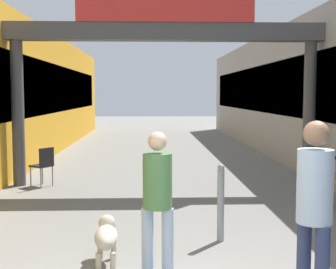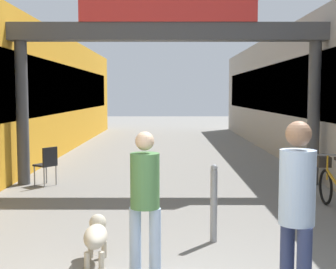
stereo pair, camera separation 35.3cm
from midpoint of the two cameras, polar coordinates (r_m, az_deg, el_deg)
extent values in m
cube|color=black|center=(15.12, -15.45, 5.50)|extent=(0.04, 23.40, 1.66)
cube|color=#9E9993|center=(15.64, 17.57, 4.66)|extent=(3.00, 26.00, 4.14)
cube|color=black|center=(15.21, 12.31, 5.56)|extent=(0.04, 23.40, 1.66)
cylinder|color=#4C4C4F|center=(11.20, -18.70, 2.43)|extent=(0.28, 0.28, 3.29)
cylinder|color=#4C4C4F|center=(11.30, 15.99, 2.52)|extent=(0.28, 0.28, 3.29)
cube|color=#4C4C4F|center=(10.82, -1.29, 12.39)|extent=(7.40, 0.44, 0.39)
cube|color=red|center=(10.70, -1.28, 15.27)|extent=(3.96, 0.10, 0.64)
cylinder|color=#A5BFE0|center=(5.61, -4.36, -12.73)|extent=(0.17, 0.17, 0.77)
cylinder|color=#A5BFE0|center=(5.56, -1.90, -12.89)|extent=(0.17, 0.17, 0.77)
cylinder|color=#4C7F47|center=(5.41, -3.17, -5.66)|extent=(0.40, 0.40, 0.64)
sphere|color=beige|center=(5.35, -3.19, -0.82)|extent=(0.26, 0.26, 0.22)
cylinder|color=navy|center=(4.93, 14.18, -14.88)|extent=(0.19, 0.19, 0.86)
cylinder|color=#A5BFE0|center=(4.64, 15.39, -6.12)|extent=(0.45, 0.45, 0.71)
sphere|color=#8C664C|center=(4.57, 15.53, 0.13)|extent=(0.32, 0.32, 0.24)
ellipsoid|color=beige|center=(5.94, -9.28, -12.26)|extent=(0.32, 0.67, 0.26)
sphere|color=beige|center=(6.20, -9.10, -10.65)|extent=(0.23, 0.23, 0.22)
sphere|color=white|center=(6.13, -9.15, -11.84)|extent=(0.17, 0.17, 0.16)
cylinder|color=beige|center=(6.20, -9.94, -13.79)|extent=(0.07, 0.07, 0.21)
cylinder|color=beige|center=(6.19, -8.30, -13.81)|extent=(0.07, 0.07, 0.21)
cylinder|color=beige|center=(5.84, -10.26, -15.02)|extent=(0.07, 0.07, 0.21)
cylinder|color=beige|center=(5.82, -8.51, -15.04)|extent=(0.07, 0.07, 0.21)
torus|color=black|center=(9.44, 17.50, -5.99)|extent=(0.05, 0.67, 0.67)
cube|color=gold|center=(8.94, 18.65, -5.45)|extent=(0.04, 0.94, 0.34)
cylinder|color=gold|center=(9.32, 17.69, -3.76)|extent=(0.03, 0.03, 0.46)
cylinder|color=gray|center=(9.29, 17.73, -2.30)|extent=(0.46, 0.03, 0.03)
cube|color=#332D28|center=(9.50, 17.28, -3.11)|extent=(0.24, 0.20, 0.20)
cylinder|color=gray|center=(6.72, 4.93, -8.63)|extent=(0.10, 0.10, 1.03)
sphere|color=gray|center=(6.61, 4.96, -4.04)|extent=(0.10, 0.10, 0.10)
cylinder|color=gray|center=(11.09, -17.28, -4.95)|extent=(0.04, 0.04, 0.45)
cylinder|color=gray|center=(11.31, -15.93, -4.73)|extent=(0.04, 0.04, 0.45)
cylinder|color=gray|center=(10.83, -16.15, -5.15)|extent=(0.04, 0.04, 0.45)
cylinder|color=gray|center=(11.05, -14.79, -4.92)|extent=(0.04, 0.04, 0.45)
cube|color=black|center=(11.03, -16.07, -3.68)|extent=(0.56, 0.56, 0.04)
cube|color=black|center=(10.86, -15.49, -2.63)|extent=(0.27, 0.35, 0.40)
camera|label=1|loc=(0.18, -91.10, -0.10)|focal=50.00mm
camera|label=2|loc=(0.18, 88.90, 0.10)|focal=50.00mm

